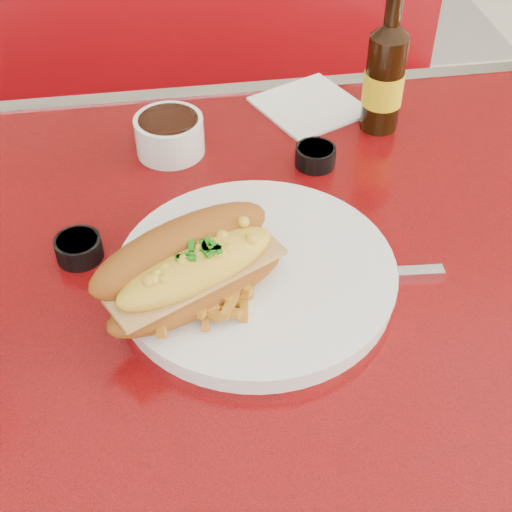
{
  "coord_description": "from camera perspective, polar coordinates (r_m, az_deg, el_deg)",
  "views": [
    {
      "loc": [
        -0.07,
        -0.57,
        1.34
      ],
      "look_at": [
        0.01,
        -0.02,
        0.81
      ],
      "focal_mm": 50.0,
      "sensor_mm": 36.0,
      "label": 1
    }
  ],
  "objects": [
    {
      "name": "sauce_cup_left",
      "position": [
        0.84,
        -14.01,
        0.67
      ],
      "size": [
        0.07,
        0.07,
        0.03
      ],
      "rotation": [
        0.0,
        0.0,
        -0.25
      ],
      "color": "black",
      "rests_on": "diner_table"
    },
    {
      "name": "knife",
      "position": [
        0.81,
        8.74,
        -1.53
      ],
      "size": [
        0.22,
        0.03,
        0.01
      ],
      "rotation": [
        0.0,
        0.0,
        -0.08
      ],
      "color": "silver",
      "rests_on": "diner_table"
    },
    {
      "name": "gravy_ramekin",
      "position": [
        0.98,
        -6.93,
        9.66
      ],
      "size": [
        0.12,
        0.12,
        0.05
      ],
      "rotation": [
        0.0,
        0.0,
        -0.28
      ],
      "color": "white",
      "rests_on": "diner_table"
    },
    {
      "name": "diner_table",
      "position": [
        0.93,
        -0.81,
        -8.32
      ],
      "size": [
        1.23,
        0.83,
        0.77
      ],
      "color": "red",
      "rests_on": "ground"
    },
    {
      "name": "mac_hoagie",
      "position": [
        0.73,
        -5.16,
        -0.92
      ],
      "size": [
        0.23,
        0.19,
        0.09
      ],
      "rotation": [
        0.0,
        0.0,
        0.47
      ],
      "color": "#975218",
      "rests_on": "dinner_plate"
    },
    {
      "name": "paper_napkin",
      "position": [
        1.09,
        4.32,
        11.88
      ],
      "size": [
        0.18,
        0.18,
        0.0
      ],
      "primitive_type": "cube",
      "rotation": [
        0.0,
        0.0,
        0.43
      ],
      "color": "white",
      "rests_on": "diner_table"
    },
    {
      "name": "sauce_cup_right",
      "position": [
        0.96,
        4.78,
        8.04
      ],
      "size": [
        0.06,
        0.06,
        0.03
      ],
      "rotation": [
        0.0,
        0.0,
        0.05
      ],
      "color": "black",
      "rests_on": "diner_table"
    },
    {
      "name": "dinner_plate",
      "position": [
        0.79,
        -0.0,
        -1.46
      ],
      "size": [
        0.41,
        0.41,
        0.02
      ],
      "rotation": [
        0.0,
        0.0,
        0.41
      ],
      "color": "white",
      "rests_on": "diner_table"
    },
    {
      "name": "fork",
      "position": [
        0.77,
        1.92,
        -2.05
      ],
      "size": [
        0.04,
        0.16,
        0.0
      ],
      "rotation": [
        0.0,
        0.0,
        1.74
      ],
      "color": "silver",
      "rests_on": "dinner_plate"
    },
    {
      "name": "beer_bottle",
      "position": [
        1.02,
        10.27,
        14.1
      ],
      "size": [
        0.07,
        0.07,
        0.22
      ],
      "rotation": [
        0.0,
        0.0,
        0.3
      ],
      "color": "black",
      "rests_on": "diner_table"
    },
    {
      "name": "booth_bench_far",
      "position": [
        1.74,
        -4.49,
        5.99
      ],
      "size": [
        1.2,
        0.51,
        0.9
      ],
      "color": "maroon",
      "rests_on": "ground"
    },
    {
      "name": "fries_pile",
      "position": [
        0.75,
        -5.13,
        -2.09
      ],
      "size": [
        0.15,
        0.14,
        0.03
      ],
      "primitive_type": null,
      "rotation": [
        0.0,
        0.0,
        0.31
      ],
      "color": "orange",
      "rests_on": "dinner_plate"
    }
  ]
}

